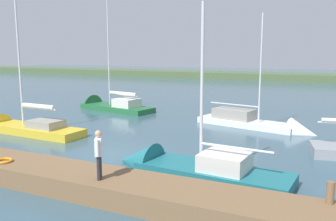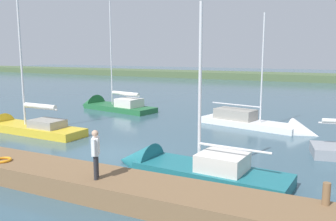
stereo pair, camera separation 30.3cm
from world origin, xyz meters
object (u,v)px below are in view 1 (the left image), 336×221
(mooring_post_near, at_px, (330,193))
(sailboat_behind_pier, at_px, (105,107))
(life_ring_buoy, at_px, (4,161))
(sailboat_far_left, at_px, (21,129))
(person_on_dock, at_px, (99,151))
(sailboat_far_right, at_px, (182,169))
(sailboat_near_dock, at_px, (261,126))

(mooring_post_near, distance_m, sailboat_behind_pier, 23.75)
(life_ring_buoy, distance_m, sailboat_far_left, 8.95)
(mooring_post_near, height_order, person_on_dock, person_on_dock)
(mooring_post_near, relative_size, person_on_dock, 0.38)
(sailboat_far_right, bearing_deg, mooring_post_near, 160.85)
(sailboat_behind_pier, height_order, person_on_dock, sailboat_behind_pier)
(life_ring_buoy, bearing_deg, mooring_post_near, -174.27)
(life_ring_buoy, relative_size, person_on_dock, 0.40)
(sailboat_far_right, distance_m, sailboat_behind_pier, 18.02)
(sailboat_far_right, height_order, sailboat_far_left, sailboat_far_left)
(mooring_post_near, height_order, sailboat_near_dock, sailboat_near_dock)
(sailboat_far_right, relative_size, person_on_dock, 4.58)
(life_ring_buoy, xyz_separation_m, sailboat_behind_pier, (6.76, -16.33, -0.64))
(mooring_post_near, bearing_deg, person_on_dock, 9.09)
(sailboat_near_dock, height_order, person_on_dock, sailboat_near_dock)
(sailboat_far_right, relative_size, sailboat_behind_pier, 0.75)
(sailboat_behind_pier, xyz_separation_m, person_on_dock, (-11.24, 16.30, 1.55))
(sailboat_far_right, height_order, sailboat_behind_pier, sailboat_behind_pier)
(mooring_post_near, xyz_separation_m, sailboat_far_left, (17.64, -5.32, -0.87))
(life_ring_buoy, bearing_deg, person_on_dock, -179.60)
(life_ring_buoy, relative_size, sailboat_near_dock, 0.08)
(sailboat_far_right, bearing_deg, person_on_dock, 71.93)
(life_ring_buoy, xyz_separation_m, sailboat_near_dock, (-7.20, -13.94, -0.64))
(sailboat_far_right, distance_m, sailboat_near_dock, 10.42)
(life_ring_buoy, bearing_deg, sailboat_behind_pier, -67.52)
(sailboat_behind_pier, bearing_deg, life_ring_buoy, 124.25)
(mooring_post_near, distance_m, sailboat_far_right, 6.08)
(mooring_post_near, xyz_separation_m, sailboat_behind_pier, (18.24, -15.18, -0.91))
(mooring_post_near, height_order, sailboat_far_right, sailboat_far_right)
(sailboat_far_left, bearing_deg, life_ring_buoy, 136.06)
(mooring_post_near, height_order, sailboat_behind_pier, sailboat_behind_pier)
(life_ring_buoy, height_order, sailboat_far_left, sailboat_far_left)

